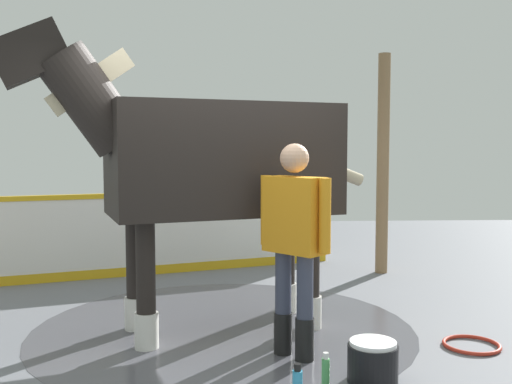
{
  "coord_description": "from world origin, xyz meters",
  "views": [
    {
      "loc": [
        -4.95,
        0.09,
        1.67
      ],
      "look_at": [
        -0.06,
        -0.13,
        1.29
      ],
      "focal_mm": 40.99,
      "sensor_mm": 36.0,
      "label": 1
    }
  ],
  "objects_px": {
    "horse": "(210,161)",
    "hose_coil": "(471,345)",
    "handler": "(294,235)",
    "bottle_spray": "(326,371)",
    "wash_bucket": "(373,362)"
  },
  "relations": [
    {
      "from": "handler",
      "to": "wash_bucket",
      "type": "height_order",
      "value": "handler"
    },
    {
      "from": "wash_bucket",
      "to": "hose_coil",
      "type": "distance_m",
      "value": 1.22
    },
    {
      "from": "handler",
      "to": "hose_coil",
      "type": "xyz_separation_m",
      "value": [
        0.16,
        -1.51,
        -0.96
      ]
    },
    {
      "from": "horse",
      "to": "hose_coil",
      "type": "relative_size",
      "value": 6.86
    },
    {
      "from": "horse",
      "to": "hose_coil",
      "type": "xyz_separation_m",
      "value": [
        -0.55,
        -2.19,
        -1.52
      ]
    },
    {
      "from": "hose_coil",
      "to": "handler",
      "type": "bearing_deg",
      "value": 96.09
    },
    {
      "from": "handler",
      "to": "bottle_spray",
      "type": "relative_size",
      "value": 7.04
    },
    {
      "from": "handler",
      "to": "bottle_spray",
      "type": "bearing_deg",
      "value": -118.92
    },
    {
      "from": "hose_coil",
      "to": "wash_bucket",
      "type": "bearing_deg",
      "value": 124.15
    },
    {
      "from": "horse",
      "to": "bottle_spray",
      "type": "distance_m",
      "value": 2.1
    },
    {
      "from": "bottle_spray",
      "to": "hose_coil",
      "type": "relative_size",
      "value": 0.51
    },
    {
      "from": "bottle_spray",
      "to": "hose_coil",
      "type": "bearing_deg",
      "value": -61.22
    },
    {
      "from": "bottle_spray",
      "to": "handler",
      "type": "bearing_deg",
      "value": 15.5
    },
    {
      "from": "horse",
      "to": "hose_coil",
      "type": "distance_m",
      "value": 2.72
    },
    {
      "from": "horse",
      "to": "handler",
      "type": "height_order",
      "value": "horse"
    }
  ]
}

